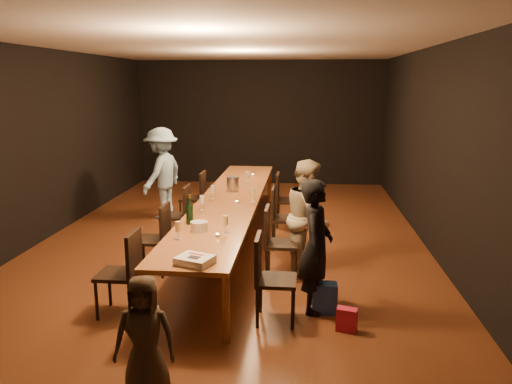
# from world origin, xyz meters

# --- Properties ---
(ground) EXTENTS (10.00, 10.00, 0.00)m
(ground) POSITION_xyz_m (0.00, 0.00, 0.00)
(ground) COLOR #411D10
(ground) RESTS_ON ground
(room_shell) EXTENTS (6.04, 10.04, 3.02)m
(room_shell) POSITION_xyz_m (0.00, 0.00, 2.08)
(room_shell) COLOR black
(room_shell) RESTS_ON ground
(table) EXTENTS (0.90, 6.00, 0.75)m
(table) POSITION_xyz_m (0.00, 0.00, 0.70)
(table) COLOR brown
(table) RESTS_ON ground
(chair_right_0) EXTENTS (0.42, 0.42, 0.93)m
(chair_right_0) POSITION_xyz_m (0.85, -2.40, 0.47)
(chair_right_0) COLOR black
(chair_right_0) RESTS_ON ground
(chair_right_1) EXTENTS (0.42, 0.42, 0.93)m
(chair_right_1) POSITION_xyz_m (0.85, -1.20, 0.47)
(chair_right_1) COLOR black
(chair_right_1) RESTS_ON ground
(chair_right_2) EXTENTS (0.42, 0.42, 0.93)m
(chair_right_2) POSITION_xyz_m (0.85, 0.00, 0.47)
(chair_right_2) COLOR black
(chair_right_2) RESTS_ON ground
(chair_right_3) EXTENTS (0.42, 0.42, 0.93)m
(chair_right_3) POSITION_xyz_m (0.85, 1.20, 0.47)
(chair_right_3) COLOR black
(chair_right_3) RESTS_ON ground
(chair_left_0) EXTENTS (0.42, 0.42, 0.93)m
(chair_left_0) POSITION_xyz_m (-0.85, -2.40, 0.47)
(chair_left_0) COLOR black
(chair_left_0) RESTS_ON ground
(chair_left_1) EXTENTS (0.42, 0.42, 0.93)m
(chair_left_1) POSITION_xyz_m (-0.85, -1.20, 0.47)
(chair_left_1) COLOR black
(chair_left_1) RESTS_ON ground
(chair_left_2) EXTENTS (0.42, 0.42, 0.93)m
(chair_left_2) POSITION_xyz_m (-0.85, 0.00, 0.47)
(chair_left_2) COLOR black
(chair_left_2) RESTS_ON ground
(chair_left_3) EXTENTS (0.42, 0.42, 0.93)m
(chair_left_3) POSITION_xyz_m (-0.85, 1.20, 0.47)
(chair_left_3) COLOR black
(chair_left_3) RESTS_ON ground
(woman_birthday) EXTENTS (0.42, 0.58, 1.47)m
(woman_birthday) POSITION_xyz_m (1.26, -2.09, 0.74)
(woman_birthday) COLOR black
(woman_birthday) RESTS_ON ground
(woman_tan) EXTENTS (0.61, 0.76, 1.50)m
(woman_tan) POSITION_xyz_m (1.18, -0.94, 0.75)
(woman_tan) COLOR beige
(woman_tan) RESTS_ON ground
(man_blue) EXTENTS (0.89, 1.21, 1.67)m
(man_blue) POSITION_xyz_m (-1.49, 1.55, 0.84)
(man_blue) COLOR #8FBDDE
(man_blue) RESTS_ON ground
(child) EXTENTS (0.52, 0.36, 1.00)m
(child) POSITION_xyz_m (-0.11, -3.76, 0.50)
(child) COLOR #423325
(child) RESTS_ON ground
(gift_bag_red) EXTENTS (0.23, 0.16, 0.24)m
(gift_bag_red) POSITION_xyz_m (1.58, -2.56, 0.12)
(gift_bag_red) COLOR #BE1C3E
(gift_bag_red) RESTS_ON ground
(gift_bag_blue) EXTENTS (0.27, 0.18, 0.34)m
(gift_bag_blue) POSITION_xyz_m (1.37, -2.15, 0.17)
(gift_bag_blue) COLOR #2955B3
(gift_bag_blue) RESTS_ON ground
(birthday_cake) EXTENTS (0.40, 0.36, 0.08)m
(birthday_cake) POSITION_xyz_m (0.08, -2.79, 0.79)
(birthday_cake) COLOR white
(birthday_cake) RESTS_ON table
(plate_stack) EXTENTS (0.25, 0.25, 0.11)m
(plate_stack) POSITION_xyz_m (-0.10, -1.71, 0.81)
(plate_stack) COLOR silver
(plate_stack) RESTS_ON table
(champagne_bottle) EXTENTS (0.11, 0.11, 0.37)m
(champagne_bottle) POSITION_xyz_m (-0.28, -1.43, 0.94)
(champagne_bottle) COLOR black
(champagne_bottle) RESTS_ON table
(ice_bucket) EXTENTS (0.22, 0.22, 0.22)m
(ice_bucket) POSITION_xyz_m (-0.04, 0.60, 0.86)
(ice_bucket) COLOR #ACADB1
(ice_bucket) RESTS_ON table
(wineglass_0) EXTENTS (0.06, 0.06, 0.21)m
(wineglass_0) POSITION_xyz_m (-0.27, -2.05, 0.85)
(wineglass_0) COLOR beige
(wineglass_0) RESTS_ON table
(wineglass_1) EXTENTS (0.06, 0.06, 0.21)m
(wineglass_1) POSITION_xyz_m (0.22, -1.75, 0.85)
(wineglass_1) COLOR beige
(wineglass_1) RESTS_ON table
(wineglass_2) EXTENTS (0.06, 0.06, 0.21)m
(wineglass_2) POSITION_xyz_m (-0.27, -0.74, 0.85)
(wineglass_2) COLOR silver
(wineglass_2) RESTS_ON table
(wineglass_3) EXTENTS (0.06, 0.06, 0.21)m
(wineglass_3) POSITION_xyz_m (0.37, -0.19, 0.85)
(wineglass_3) COLOR beige
(wineglass_3) RESTS_ON table
(wineglass_4) EXTENTS (0.06, 0.06, 0.21)m
(wineglass_4) POSITION_xyz_m (-0.25, -0.04, 0.85)
(wineglass_4) COLOR silver
(wineglass_4) RESTS_ON table
(wineglass_5) EXTENTS (0.06, 0.06, 0.21)m
(wineglass_5) POSITION_xyz_m (0.12, 1.20, 0.85)
(wineglass_5) COLOR silver
(wineglass_5) RESTS_ON table
(tealight_near) EXTENTS (0.05, 0.05, 0.03)m
(tealight_near) POSITION_xyz_m (0.15, -1.91, 0.77)
(tealight_near) COLOR #B2B7B2
(tealight_near) RESTS_ON table
(tealight_mid) EXTENTS (0.05, 0.05, 0.03)m
(tealight_mid) POSITION_xyz_m (0.15, -0.29, 0.77)
(tealight_mid) COLOR #B2B7B2
(tealight_mid) RESTS_ON table
(tealight_far) EXTENTS (0.05, 0.05, 0.03)m
(tealight_far) POSITION_xyz_m (0.15, 1.89, 0.77)
(tealight_far) COLOR #B2B7B2
(tealight_far) RESTS_ON table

